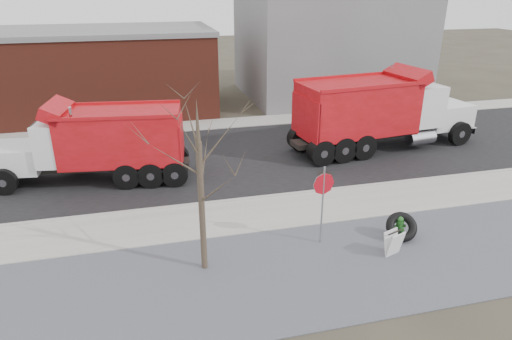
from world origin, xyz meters
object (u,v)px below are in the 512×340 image
object	(u,v)px
truck_tire	(401,227)
sandwich_board	(394,243)
fire_hydrant	(399,227)
stop_sign	(323,192)
dump_truck_red_b	(97,141)
dump_truck_red_a	(380,110)

from	to	relation	value
truck_tire	sandwich_board	xyz separation A→B (m)	(-0.77, -0.84, -0.01)
fire_hydrant	stop_sign	xyz separation A→B (m)	(-2.69, 0.29, 1.49)
sandwich_board	dump_truck_red_b	world-z (taller)	dump_truck_red_b
dump_truck_red_b	fire_hydrant	bearing A→B (deg)	150.89
sandwich_board	dump_truck_red_a	size ratio (longest dim) A/B	0.08
stop_sign	dump_truck_red_b	world-z (taller)	dump_truck_red_b
fire_hydrant	dump_truck_red_a	bearing A→B (deg)	69.28
stop_sign	sandwich_board	world-z (taller)	stop_sign
sandwich_board	dump_truck_red_b	bearing A→B (deg)	117.93
stop_sign	dump_truck_red_a	bearing A→B (deg)	65.93
dump_truck_red_b	stop_sign	bearing A→B (deg)	143.13
fire_hydrant	sandwich_board	distance (m)	1.25
fire_hydrant	stop_sign	size ratio (longest dim) A/B	0.29
fire_hydrant	stop_sign	distance (m)	3.09
fire_hydrant	sandwich_board	bearing A→B (deg)	-126.23
stop_sign	dump_truck_red_a	world-z (taller)	dump_truck_red_a
fire_hydrant	truck_tire	distance (m)	0.17
truck_tire	dump_truck_red_a	size ratio (longest dim) A/B	0.12
sandwich_board	dump_truck_red_a	bearing A→B (deg)	45.31
stop_sign	sandwich_board	size ratio (longest dim) A/B	3.26
truck_tire	stop_sign	size ratio (longest dim) A/B	0.45
stop_sign	sandwich_board	xyz separation A→B (m)	(1.91, -1.26, -1.40)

